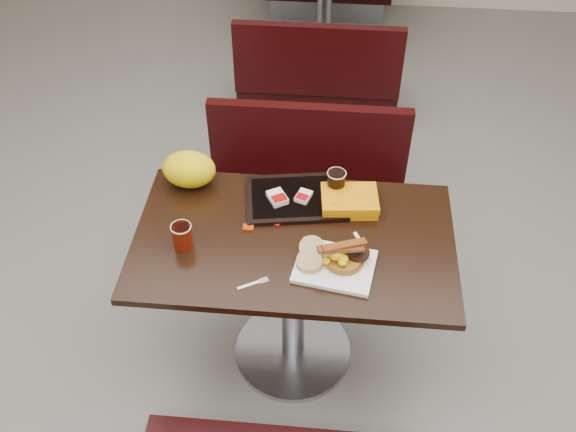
# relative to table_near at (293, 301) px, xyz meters

# --- Properties ---
(floor) EXTENTS (6.00, 7.00, 0.01)m
(floor) POSITION_rel_table_near_xyz_m (0.00, 0.00, -0.38)
(floor) COLOR gray
(floor) RESTS_ON ground
(table_near) EXTENTS (1.20, 0.70, 0.75)m
(table_near) POSITION_rel_table_near_xyz_m (0.00, 0.00, 0.00)
(table_near) COLOR black
(table_near) RESTS_ON floor
(bench_near_n) EXTENTS (1.00, 0.46, 0.72)m
(bench_near_n) POSITION_rel_table_near_xyz_m (0.00, 0.70, -0.02)
(bench_near_n) COLOR black
(bench_near_n) RESTS_ON floor
(table_far) EXTENTS (1.20, 0.70, 0.75)m
(table_far) POSITION_rel_table_near_xyz_m (0.00, 2.60, 0.00)
(table_far) COLOR black
(table_far) RESTS_ON floor
(bench_far_s) EXTENTS (1.00, 0.46, 0.72)m
(bench_far_s) POSITION_rel_table_near_xyz_m (0.00, 1.90, -0.02)
(bench_far_s) COLOR black
(bench_far_s) RESTS_ON floor
(platter) EXTENTS (0.31, 0.26, 0.02)m
(platter) POSITION_rel_table_near_xyz_m (0.16, -0.13, 0.38)
(platter) COLOR white
(platter) RESTS_ON table_near
(pancake_stack) EXTENTS (0.18, 0.18, 0.03)m
(pancake_stack) POSITION_rel_table_near_xyz_m (0.19, -0.11, 0.41)
(pancake_stack) COLOR #9C5A1A
(pancake_stack) RESTS_ON platter
(sausage_patty) EXTENTS (0.09, 0.09, 0.01)m
(sausage_patty) POSITION_rel_table_near_xyz_m (0.24, -0.10, 0.43)
(sausage_patty) COLOR black
(sausage_patty) RESTS_ON pancake_stack
(scrambled_eggs) EXTENTS (0.11, 0.10, 0.05)m
(scrambled_eggs) POSITION_rel_table_near_xyz_m (0.16, -0.14, 0.44)
(scrambled_eggs) COLOR #E7C604
(scrambled_eggs) RESTS_ON pancake_stack
(bacon_strips) EXTENTS (0.18, 0.12, 0.01)m
(bacon_strips) POSITION_rel_table_near_xyz_m (0.17, -0.13, 0.48)
(bacon_strips) COLOR #441104
(bacon_strips) RESTS_ON scrambled_eggs
(muffin_bottom) EXTENTS (0.11, 0.11, 0.02)m
(muffin_bottom) POSITION_rel_table_near_xyz_m (0.07, -0.14, 0.40)
(muffin_bottom) COLOR tan
(muffin_bottom) RESTS_ON platter
(muffin_top) EXTENTS (0.10, 0.10, 0.05)m
(muffin_top) POSITION_rel_table_near_xyz_m (0.07, -0.08, 0.41)
(muffin_top) COLOR tan
(muffin_top) RESTS_ON platter
(coffee_cup_near) EXTENTS (0.09, 0.09, 0.10)m
(coffee_cup_near) POSITION_rel_table_near_xyz_m (-0.40, -0.07, 0.42)
(coffee_cup_near) COLOR #931405
(coffee_cup_near) RESTS_ON table_near
(fork) EXTENTS (0.11, 0.07, 0.00)m
(fork) POSITION_rel_table_near_xyz_m (-0.14, -0.24, 0.38)
(fork) COLOR white
(fork) RESTS_ON table_near
(knife) EXTENTS (0.08, 0.16, 0.00)m
(knife) POSITION_rel_table_near_xyz_m (0.26, -0.03, 0.38)
(knife) COLOR white
(knife) RESTS_ON table_near
(condiment_syrup) EXTENTS (0.04, 0.03, 0.01)m
(condiment_syrup) POSITION_rel_table_near_xyz_m (-0.18, 0.03, 0.38)
(condiment_syrup) COLOR #9E2A06
(condiment_syrup) RESTS_ON table_near
(condiment_ketchup) EXTENTS (0.04, 0.04, 0.01)m
(condiment_ketchup) POSITION_rel_table_near_xyz_m (-0.07, 0.07, 0.38)
(condiment_ketchup) COLOR #8C0504
(condiment_ketchup) RESTS_ON table_near
(tray) EXTENTS (0.43, 0.34, 0.02)m
(tray) POSITION_rel_table_near_xyz_m (-0.01, 0.21, 0.38)
(tray) COLOR black
(tray) RESTS_ON table_near
(hashbrown_sleeve_left) EXTENTS (0.10, 0.10, 0.02)m
(hashbrown_sleeve_left) POSITION_rel_table_near_xyz_m (-0.08, 0.19, 0.40)
(hashbrown_sleeve_left) COLOR silver
(hashbrown_sleeve_left) RESTS_ON tray
(hashbrown_sleeve_right) EXTENTS (0.07, 0.08, 0.02)m
(hashbrown_sleeve_right) POSITION_rel_table_near_xyz_m (0.02, 0.20, 0.40)
(hashbrown_sleeve_right) COLOR silver
(hashbrown_sleeve_right) RESTS_ON tray
(coffee_cup_far) EXTENTS (0.07, 0.07, 0.10)m
(coffee_cup_far) POSITION_rel_table_near_xyz_m (0.15, 0.25, 0.44)
(coffee_cup_far) COLOR black
(coffee_cup_far) RESTS_ON tray
(clamshell) EXTENTS (0.23, 0.18, 0.06)m
(clamshell) POSITION_rel_table_near_xyz_m (0.20, 0.19, 0.40)
(clamshell) COLOR #D27B03
(clamshell) RESTS_ON table_near
(paper_bag) EXTENTS (0.25, 0.22, 0.15)m
(paper_bag) POSITION_rel_table_near_xyz_m (-0.44, 0.27, 0.45)
(paper_bag) COLOR #E8BD07
(paper_bag) RESTS_ON table_near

